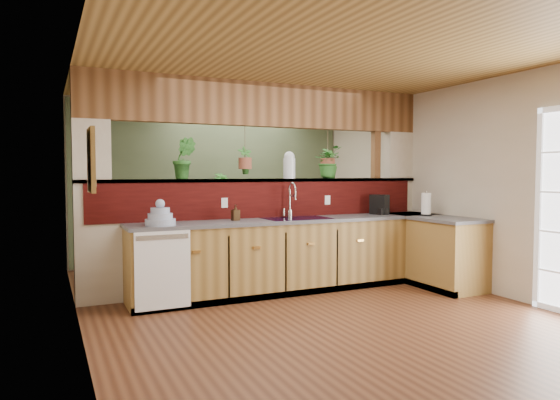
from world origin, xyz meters
name	(u,v)px	position (x,y,z in m)	size (l,w,h in m)	color
ground	(318,312)	(0.00, 0.00, 0.00)	(4.60, 7.00, 0.01)	#4D2917
ceiling	(319,62)	(0.00, 0.00, 2.60)	(4.60, 7.00, 0.01)	brown
wall_back	(215,183)	(0.00, 3.50, 1.30)	(4.60, 0.02, 2.60)	beige
wall_left	(81,192)	(-2.30, 0.00, 1.30)	(0.02, 7.00, 2.60)	beige
wall_right	(481,186)	(2.30, 0.00, 1.30)	(0.02, 7.00, 2.60)	beige
pass_through_partition	(269,194)	(0.03, 1.35, 1.19)	(4.60, 0.21, 2.60)	beige
pass_through_ledge	(266,180)	(0.00, 1.35, 1.37)	(4.60, 0.21, 0.04)	brown
header_beam	(266,105)	(0.00, 1.35, 2.33)	(4.60, 0.15, 0.55)	brown
sage_backwall	(215,183)	(0.00, 3.48, 1.30)	(4.55, 0.02, 2.55)	#4E5E40
countertop	(342,252)	(0.84, 0.87, 0.45)	(4.14, 1.52, 0.90)	olive
dishwasher	(163,270)	(-1.48, 0.66, 0.46)	(0.58, 0.03, 0.82)	white
navy_sink	(297,225)	(0.25, 0.98, 0.82)	(0.82, 0.50, 0.18)	black
framed_print	(92,160)	(-2.27, -0.80, 1.55)	(0.04, 0.35, 0.45)	olive
faucet	(291,198)	(0.24, 1.13, 1.14)	(0.20, 0.20, 0.45)	#B7B7B2
dish_stack	(160,217)	(-1.46, 0.85, 0.99)	(0.32, 0.32, 0.28)	#95A2C0
soap_dispenser	(235,213)	(-0.54, 1.04, 0.99)	(0.08, 0.09, 0.19)	#3B2715
coffee_maker	(380,205)	(1.53, 1.02, 1.02)	(0.14, 0.24, 0.27)	black
paper_towel	(426,205)	(1.96, 0.59, 1.05)	(0.15, 0.15, 0.32)	black
glass_jar	(289,165)	(0.33, 1.35, 1.57)	(0.16, 0.16, 0.35)	silver
ledge_plant_left	(184,158)	(-1.07, 1.35, 1.64)	(0.27, 0.22, 0.49)	#296724
ledge_plant_right	(329,163)	(0.92, 1.35, 1.59)	(0.23, 0.23, 0.41)	#296724
hanging_plant_a	(245,151)	(-0.29, 1.35, 1.73)	(0.19, 0.17, 0.54)	brown
hanging_plant_b	(328,148)	(0.91, 1.35, 1.80)	(0.47, 0.45, 0.55)	brown
shelving_console	(195,233)	(-0.41, 3.25, 0.50)	(1.40, 0.37, 0.93)	black
shelf_plant_a	(171,193)	(-0.80, 3.25, 1.16)	(0.20, 0.14, 0.39)	#296724
shelf_plant_b	(222,188)	(0.03, 3.25, 1.21)	(0.28, 0.28, 0.49)	#296724
floor_plant	(281,244)	(0.76, 2.51, 0.36)	(0.64, 0.55, 0.71)	#296724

